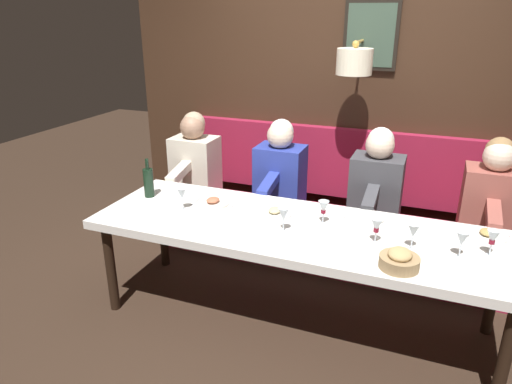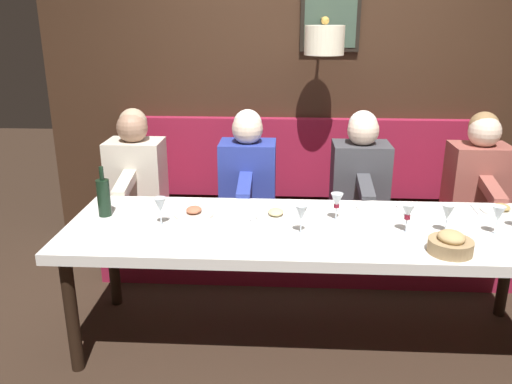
{
  "view_description": "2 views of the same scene",
  "coord_description": "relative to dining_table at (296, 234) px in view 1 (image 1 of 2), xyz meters",
  "views": [
    {
      "loc": [
        -2.68,
        -0.76,
        2.06
      ],
      "look_at": [
        0.05,
        0.31,
        0.92
      ],
      "focal_mm": 32.54,
      "sensor_mm": 36.0,
      "label": 1
    },
    {
      "loc": [
        -2.72,
        0.15,
        1.86
      ],
      "look_at": [
        0.05,
        0.31,
        0.92
      ],
      "focal_mm": 36.55,
      "sensor_mm": 36.0,
      "label": 2
    }
  ],
  "objects": [
    {
      "name": "ground_plane",
      "position": [
        0.0,
        0.0,
        -0.68
      ],
      "size": [
        12.0,
        12.0,
        0.0
      ],
      "primitive_type": "plane",
      "color": "#332319"
    },
    {
      "name": "wine_glass_6",
      "position": [
        0.02,
        -1.16,
        0.18
      ],
      "size": [
        0.07,
        0.07,
        0.16
      ],
      "color": "silver",
      "rests_on": "dining_table"
    },
    {
      "name": "wine_glass_1",
      "position": [
        -0.07,
        -0.99,
        0.18
      ],
      "size": [
        0.07,
        0.07,
        0.16
      ],
      "color": "silver",
      "rests_on": "dining_table"
    },
    {
      "name": "diner_far",
      "position": [
        0.88,
        1.24,
        0.14
      ],
      "size": [
        0.6,
        0.4,
        0.79
      ],
      "color": "beige",
      "rests_on": "banquette_bench"
    },
    {
      "name": "wine_glass_4",
      "position": [
        -0.06,
        -0.52,
        0.18
      ],
      "size": [
        0.07,
        0.07,
        0.16
      ],
      "color": "silver",
      "rests_on": "dining_table"
    },
    {
      "name": "place_setting_3",
      "position": [
        0.13,
        0.68,
        0.08
      ],
      "size": [
        0.24,
        0.33,
        0.05
      ],
      "color": "silver",
      "rests_on": "dining_table"
    },
    {
      "name": "wine_glass_2",
      "position": [
        -0.11,
        0.06,
        0.18
      ],
      "size": [
        0.07,
        0.07,
        0.16
      ],
      "color": "silver",
      "rests_on": "dining_table"
    },
    {
      "name": "bread_bowl",
      "position": [
        -0.31,
        -0.68,
        0.11
      ],
      "size": [
        0.22,
        0.22,
        0.12
      ],
      "color": "#9E7F56",
      "rests_on": "dining_table"
    },
    {
      "name": "diner_nearest",
      "position": [
        0.88,
        -1.22,
        0.14
      ],
      "size": [
        0.6,
        0.4,
        0.79
      ],
      "color": "#934C42",
      "rests_on": "banquette_bench"
    },
    {
      "name": "place_setting_1",
      "position": [
        0.13,
        0.2,
        0.08
      ],
      "size": [
        0.24,
        0.32,
        0.05
      ],
      "color": "white",
      "rests_on": "dining_table"
    },
    {
      "name": "place_setting_0",
      "position": [
        0.29,
        -0.42,
        0.07
      ],
      "size": [
        0.24,
        0.33,
        0.01
      ],
      "color": "white",
      "rests_on": "dining_table"
    },
    {
      "name": "wine_glass_3",
      "position": [
        -0.03,
        0.84,
        0.18
      ],
      "size": [
        0.07,
        0.07,
        0.16
      ],
      "color": "silver",
      "rests_on": "dining_table"
    },
    {
      "name": "wine_bottle",
      "position": [
        0.1,
        1.2,
        0.18
      ],
      "size": [
        0.08,
        0.08,
        0.3
      ],
      "color": "black",
      "rests_on": "dining_table"
    },
    {
      "name": "back_wall_panel",
      "position": [
        1.46,
        -0.0,
        0.69
      ],
      "size": [
        0.59,
        4.15,
        2.9
      ],
      "color": "#382316",
      "rests_on": "ground_plane"
    },
    {
      "name": "place_setting_2",
      "position": [
        0.28,
        -1.16,
        0.08
      ],
      "size": [
        0.24,
        0.32,
        0.05
      ],
      "color": "white",
      "rests_on": "dining_table"
    },
    {
      "name": "diner_middle",
      "position": [
        0.88,
        0.41,
        0.14
      ],
      "size": [
        0.6,
        0.4,
        0.79
      ],
      "color": "#283893",
      "rests_on": "banquette_bench"
    },
    {
      "name": "wine_glass_5",
      "position": [
        -0.06,
        -0.73,
        0.18
      ],
      "size": [
        0.07,
        0.07,
        0.16
      ],
      "color": "silver",
      "rests_on": "dining_table"
    },
    {
      "name": "diner_near",
      "position": [
        0.88,
        -0.39,
        0.14
      ],
      "size": [
        0.6,
        0.4,
        0.79
      ],
      "color": "#3D3D42",
      "rests_on": "banquette_bench"
    },
    {
      "name": "banquette_bench",
      "position": [
        0.89,
        0.0,
        -0.45
      ],
      "size": [
        0.52,
        2.95,
        0.45
      ],
      "primitive_type": "cube",
      "color": "maroon",
      "rests_on": "ground_plane"
    },
    {
      "name": "wine_glass_0",
      "position": [
        0.1,
        -0.15,
        0.18
      ],
      "size": [
        0.07,
        0.07,
        0.16
      ],
      "color": "silver",
      "rests_on": "dining_table"
    },
    {
      "name": "dining_table",
      "position": [
        0.0,
        0.0,
        0.0
      ],
      "size": [
        0.9,
        2.75,
        0.74
      ],
      "color": "silver",
      "rests_on": "ground_plane"
    }
  ]
}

